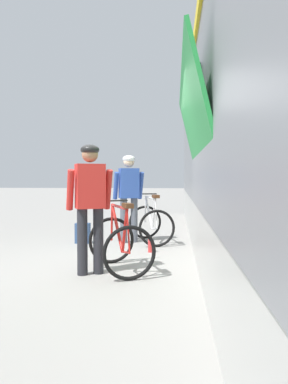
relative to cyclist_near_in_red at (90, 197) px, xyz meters
name	(u,v)px	position (x,y,z in m)	size (l,w,h in m)	color
ground_plane	(100,267)	(0.04, 0.43, -1.05)	(80.00, 80.00, 0.00)	gray
cyclist_near_in_red	(90,197)	(0.00, 0.00, 0.00)	(0.66, 0.49, 1.76)	#232328
cyclist_far_in_blue	(129,190)	(0.21, 2.55, 0.00)	(0.66, 0.46, 1.76)	#4C515B
bicycle_near_red	(120,243)	(0.38, 0.19, -0.65)	(1.07, 1.26, 0.99)	black
bicycle_far_white	(151,223)	(0.66, 2.55, -0.65)	(0.99, 1.23, 0.99)	black
backpack_on_platform	(83,233)	(-0.70, 2.38, -0.85)	(0.28, 0.18, 0.40)	navy
water_bottle_near_the_bikes	(150,246)	(0.71, 1.56, -0.94)	(0.07, 0.07, 0.23)	red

